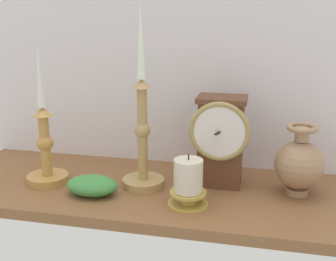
{
  "coord_description": "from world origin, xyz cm",
  "views": [
    {
      "loc": [
        24.86,
        -90.77,
        40.57
      ],
      "look_at": [
        4.39,
        0.0,
        14.0
      ],
      "focal_mm": 46.03,
      "sensor_mm": 36.0,
      "label": 1
    }
  ],
  "objects_px": {
    "mantel_clock": "(221,139)",
    "candlestick_tall_center": "(45,146)",
    "candlestick_tall_left": "(143,134)",
    "brass_vase_bulbous": "(299,163)",
    "pillar_candle_front": "(188,183)"
  },
  "relations": [
    {
      "from": "mantel_clock",
      "to": "candlestick_tall_center",
      "type": "bearing_deg",
      "value": -169.49
    },
    {
      "from": "mantel_clock",
      "to": "pillar_candle_front",
      "type": "relative_size",
      "value": 1.87
    },
    {
      "from": "brass_vase_bulbous",
      "to": "mantel_clock",
      "type": "bearing_deg",
      "value": 174.71
    },
    {
      "from": "candlestick_tall_left",
      "to": "candlestick_tall_center",
      "type": "xyz_separation_m",
      "value": [
        -0.23,
        -0.03,
        -0.04
      ]
    },
    {
      "from": "candlestick_tall_center",
      "to": "pillar_candle_front",
      "type": "xyz_separation_m",
      "value": [
        0.35,
        -0.05,
        -0.04
      ]
    },
    {
      "from": "brass_vase_bulbous",
      "to": "pillar_candle_front",
      "type": "height_order",
      "value": "brass_vase_bulbous"
    },
    {
      "from": "candlestick_tall_left",
      "to": "brass_vase_bulbous",
      "type": "height_order",
      "value": "candlestick_tall_left"
    },
    {
      "from": "candlestick_tall_center",
      "to": "pillar_candle_front",
      "type": "relative_size",
      "value": 2.92
    },
    {
      "from": "pillar_candle_front",
      "to": "candlestick_tall_left",
      "type": "bearing_deg",
      "value": 146.81
    },
    {
      "from": "candlestick_tall_left",
      "to": "brass_vase_bulbous",
      "type": "xyz_separation_m",
      "value": [
        0.35,
        0.03,
        -0.05
      ]
    },
    {
      "from": "candlestick_tall_left",
      "to": "candlestick_tall_center",
      "type": "height_order",
      "value": "candlestick_tall_left"
    },
    {
      "from": "pillar_candle_front",
      "to": "mantel_clock",
      "type": "bearing_deg",
      "value": 66.64
    },
    {
      "from": "brass_vase_bulbous",
      "to": "pillar_candle_front",
      "type": "bearing_deg",
      "value": -155.15
    },
    {
      "from": "brass_vase_bulbous",
      "to": "pillar_candle_front",
      "type": "relative_size",
      "value": 1.43
    },
    {
      "from": "mantel_clock",
      "to": "candlestick_tall_center",
      "type": "relative_size",
      "value": 0.64
    }
  ]
}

